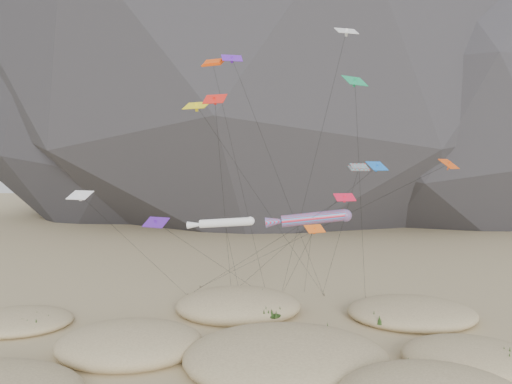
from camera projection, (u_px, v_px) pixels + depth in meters
ground at (261, 379)px, 36.25m from camera, size 500.00×500.00×0.00m
dunes at (242, 353)px, 39.52m from camera, size 50.80×37.32×4.07m
dune_grass at (237, 352)px, 39.39m from camera, size 44.46×27.70×1.57m
kite_stakes at (275, 294)px, 59.76m from camera, size 21.07×7.12×0.30m
rainbow_tube_kite at (310, 218)px, 46.84m from camera, size 8.19×14.62×11.51m
white_tube_kite at (222, 223)px, 47.59m from camera, size 6.56×12.90×10.75m
orange_parafoil at (214, 67)px, 50.81m from camera, size 6.80×9.42×26.46m
multi_parafoil at (358, 169)px, 50.44m from camera, size 3.50×10.03×15.80m
delta_kites at (268, 145)px, 46.72m from camera, size 36.37×23.74×28.62m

